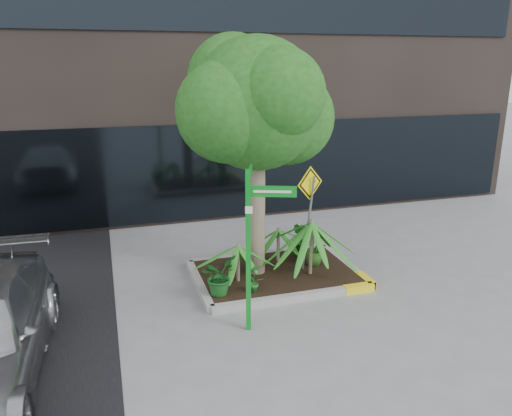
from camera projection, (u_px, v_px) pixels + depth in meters
name	position (u px, v px, depth m)	size (l,w,h in m)	color
ground	(271.00, 285.00, 9.92)	(80.00, 80.00, 0.00)	gray
planter	(278.00, 274.00, 10.20)	(3.35, 2.36, 0.15)	#9E9E99
tree	(256.00, 104.00, 9.26)	(3.21, 2.85, 4.81)	gray
palm_front	(312.00, 222.00, 9.79)	(1.31, 1.31, 1.46)	gray
palm_left	(238.00, 246.00, 9.57)	(0.87, 0.87, 0.97)	gray
palm_back	(278.00, 230.00, 10.57)	(0.83, 0.83, 0.93)	gray
shrub_a	(219.00, 276.00, 9.12)	(0.64, 0.64, 0.71)	#17521C
shrub_b	(314.00, 247.00, 10.46)	(0.42, 0.42, 0.76)	#2F671F
shrub_c	(254.00, 277.00, 9.22)	(0.30, 0.30, 0.57)	#216A23
shrub_d	(301.00, 239.00, 10.90)	(0.43, 0.43, 0.78)	#215D1B
street_sign_post	(252.00, 233.00, 7.86)	(0.76, 0.98, 2.71)	#0D9522
cattle_sign	(309.00, 202.00, 9.80)	(0.63, 0.30, 2.18)	slate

